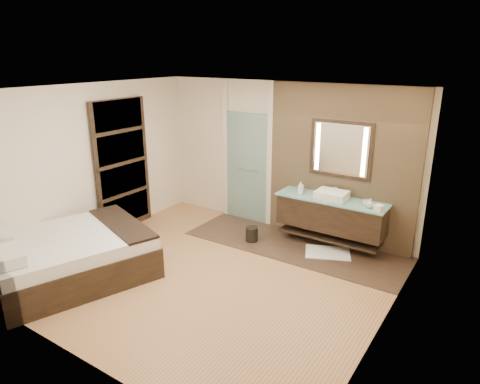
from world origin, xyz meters
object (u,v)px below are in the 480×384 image
Objects in this scene: waste_bin at (252,234)px; vanity at (331,214)px; mirror_unit at (341,149)px; bed at (72,256)px.

vanity is at bearing 25.68° from waste_bin.
vanity is at bearing -90.00° from mirror_unit.
bed is at bearing -129.71° from mirror_unit.
vanity is 4.13m from bed.
mirror_unit is 2.10m from waste_bin.
vanity reaches higher than waste_bin.
waste_bin is at bearing 77.71° from bed.
mirror_unit is (0.00, 0.24, 1.07)m from vanity.
vanity reaches higher than bed.
bed is (-2.75, -3.31, -1.31)m from mirror_unit.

